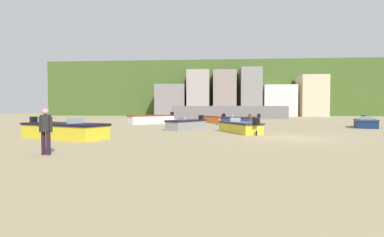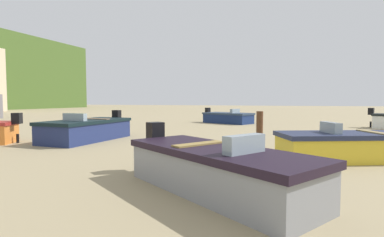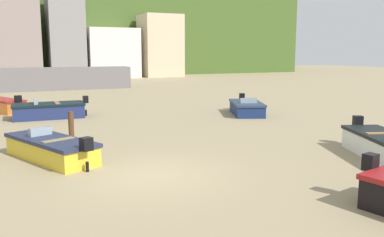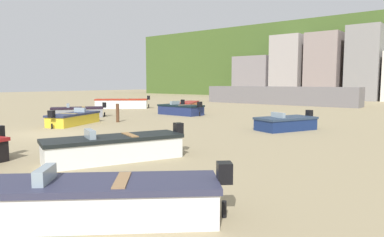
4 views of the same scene
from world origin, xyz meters
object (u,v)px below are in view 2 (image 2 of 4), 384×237
(boat_navy_6, at_px, (87,130))
(boat_navy_9, at_px, (228,118))
(boat_yellow_3, at_px, (356,146))
(boat_grey_0, at_px, (215,169))
(mooring_post_near_water, at_px, (260,130))

(boat_navy_6, bearing_deg, boat_navy_9, -106.14)
(boat_yellow_3, relative_size, boat_navy_9, 1.14)
(boat_yellow_3, distance_m, boat_navy_6, 9.26)
(boat_navy_6, xyz_separation_m, boat_navy_9, (10.48, -3.31, -0.04))
(boat_grey_0, xyz_separation_m, mooring_post_near_water, (4.90, -0.18, 0.21))
(boat_grey_0, height_order, boat_yellow_3, boat_grey_0)
(boat_yellow_3, bearing_deg, boat_navy_6, 61.95)
(boat_yellow_3, xyz_separation_m, mooring_post_near_water, (1.04, 2.60, 0.23))
(mooring_post_near_water, bearing_deg, boat_yellow_3, -111.74)
(boat_grey_0, relative_size, mooring_post_near_water, 3.15)
(boat_yellow_3, relative_size, boat_navy_6, 1.05)
(boat_grey_0, height_order, boat_navy_6, boat_navy_6)
(boat_yellow_3, relative_size, mooring_post_near_water, 3.45)
(boat_grey_0, distance_m, boat_navy_6, 7.97)
(boat_grey_0, xyz_separation_m, boat_navy_9, (15.16, 3.13, -0.02))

